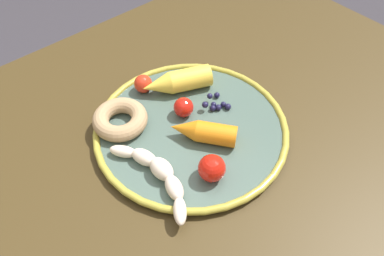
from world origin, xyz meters
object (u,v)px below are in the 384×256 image
carrot_yellow (177,82)px  tomato_far (213,167)px  plate (192,129)px  blueberry_pile (216,104)px  carrot_orange (203,132)px  tomato_near (143,84)px  tomato_mid (184,107)px  banana (157,173)px  dining_table (174,172)px  donut (120,119)px

carrot_yellow → tomato_far: 0.20m
plate → blueberry_pile: (-0.07, -0.01, 0.01)m
carrot_orange → tomato_near: (0.01, -0.16, -0.00)m
blueberry_pile → tomato_mid: (0.06, -0.02, 0.01)m
blueberry_pile → banana: bearing=16.9°
banana → plate: bearing=-158.4°
tomato_near → tomato_mid: (-0.02, 0.10, 0.00)m
carrot_yellow → carrot_orange: bearing=70.4°
dining_table → tomato_far: 0.15m
plate → tomato_near: 0.13m
dining_table → tomato_far: size_ratio=27.65×
dining_table → tomato_near: bearing=-105.1°
tomato_far → blueberry_pile: bearing=-135.0°
tomato_mid → plate: bearing=73.5°
tomato_near → tomato_mid: bearing=100.3°
plate → tomato_near: size_ratio=9.88×
blueberry_pile → carrot_orange: bearing=30.7°
plate → donut: size_ratio=3.56×
carrot_yellow → tomato_mid: carrot_yellow is taller
tomato_mid → tomato_near: bearing=-79.7°
tomato_far → banana: bearing=-37.7°
donut → tomato_far: size_ratio=2.21×
carrot_orange → tomato_near: carrot_orange is taller
banana → blueberry_pile: bearing=-163.1°
donut → blueberry_pile: donut is taller
donut → blueberry_pile: (-0.16, 0.08, -0.01)m
carrot_orange → blueberry_pile: 0.08m
carrot_yellow → tomato_far: (0.08, 0.19, 0.00)m
dining_table → tomato_near: (-0.03, -0.13, 0.11)m
dining_table → plate: (-0.04, 0.00, 0.09)m
plate → banana: (0.11, 0.04, 0.02)m
dining_table → blueberry_pile: bearing=-175.7°
donut → tomato_mid: bearing=152.2°
dining_table → blueberry_pile: blueberry_pile is taller
carrot_yellow → donut: (0.13, 0.00, -0.01)m
banana → carrot_orange: size_ratio=1.73×
carrot_yellow → blueberry_pile: bearing=107.4°
tomato_far → tomato_near: bearing=-98.0°
tomato_near → banana: bearing=60.1°
carrot_yellow → tomato_far: size_ratio=3.14×
plate → tomato_far: (0.04, 0.10, 0.02)m
banana → tomato_mid: size_ratio=5.38×
blueberry_pile → plate: bearing=9.0°
tomato_far → dining_table: bearing=-88.1°
carrot_yellow → tomato_near: (0.05, -0.04, -0.00)m
carrot_orange → tomato_mid: bearing=-100.5°
carrot_orange → tomato_mid: size_ratio=3.11×
carrot_orange → tomato_near: 0.16m
tomato_near → carrot_orange: bearing=91.9°
dining_table → tomato_mid: 0.13m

